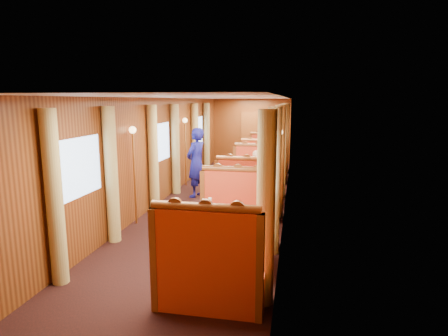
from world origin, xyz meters
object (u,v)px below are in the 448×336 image
(banquette_far_fwd, at_px, (262,169))
(banquette_near_fwd, at_px, (209,274))
(banquette_mid_fwd, at_px, (247,199))
(tea_tray, at_px, (215,221))
(rose_vase_mid, at_px, (254,166))
(table_far, at_px, (265,165))
(passenger, at_px, (256,169))
(teapot_left, at_px, (209,218))
(banquette_near_aft, at_px, (236,221))
(table_near, at_px, (225,246))
(banquette_far_aft, at_px, (267,159))
(table_mid, at_px, (253,190))
(teapot_right, at_px, (223,220))
(rose_vase_far, at_px, (265,148))
(banquette_mid_aft, at_px, (257,179))
(teapot_back, at_px, (218,215))
(steward, at_px, (196,163))
(fruit_plate, at_px, (244,224))

(banquette_far_fwd, bearing_deg, banquette_near_fwd, -90.00)
(banquette_mid_fwd, xyz_separation_m, tea_tray, (-0.14, -2.53, 0.33))
(tea_tray, distance_m, rose_vase_mid, 3.58)
(table_far, relative_size, passenger, 1.38)
(banquette_mid_fwd, relative_size, teapot_left, 8.10)
(banquette_near_aft, distance_m, rose_vase_mid, 2.57)
(table_near, height_order, banquette_near_fwd, banquette_near_fwd)
(banquette_far_fwd, height_order, banquette_far_aft, same)
(banquette_near_fwd, distance_m, rose_vase_mid, 4.57)
(banquette_far_fwd, distance_m, rose_vase_mid, 2.51)
(banquette_near_fwd, bearing_deg, table_mid, 90.00)
(passenger, bearing_deg, teapot_right, -90.12)
(teapot_left, height_order, rose_vase_far, rose_vase_far)
(banquette_far_aft, distance_m, rose_vase_far, 1.11)
(teapot_left, height_order, rose_vase_mid, rose_vase_mid)
(teapot_left, xyz_separation_m, rose_vase_mid, (0.22, 3.66, 0.11))
(table_mid, height_order, banquette_far_aft, banquette_far_aft)
(banquette_mid_aft, xyz_separation_m, teapot_right, (-0.01, -4.66, 0.38))
(banquette_mid_aft, distance_m, teapot_back, 4.45)
(table_near, bearing_deg, steward, 110.47)
(table_near, height_order, banquette_far_aft, banquette_far_aft)
(table_far, distance_m, passenger, 2.80)
(banquette_mid_aft, relative_size, teapot_right, 9.39)
(banquette_far_aft, relative_size, fruit_plate, 6.33)
(banquette_near_aft, height_order, banquette_far_fwd, same)
(banquette_near_aft, distance_m, tea_tray, 1.12)
(banquette_near_aft, distance_m, passenger, 3.22)
(banquette_near_aft, xyz_separation_m, banquette_mid_fwd, (0.00, 1.47, 0.00))
(banquette_mid_aft, distance_m, fruit_plate, 4.69)
(table_near, relative_size, rose_vase_mid, 2.92)
(banquette_mid_aft, xyz_separation_m, table_far, (0.00, 2.49, -0.05))
(banquette_near_aft, height_order, rose_vase_mid, banquette_near_aft)
(banquette_far_aft, height_order, passenger, banquette_far_aft)
(banquette_near_fwd, relative_size, rose_vase_mid, 3.72)
(banquette_near_aft, distance_m, banquette_mid_aft, 3.50)
(banquette_far_aft, height_order, fruit_plate, banquette_far_aft)
(teapot_back, distance_m, passenger, 4.14)
(banquette_mid_fwd, height_order, banquette_far_fwd, same)
(banquette_far_aft, bearing_deg, table_near, -90.00)
(banquette_mid_aft, relative_size, teapot_back, 8.79)
(table_near, relative_size, banquette_near_aft, 0.78)
(banquette_near_fwd, height_order, steward, steward)
(rose_vase_far, bearing_deg, banquette_near_fwd, -89.96)
(table_mid, bearing_deg, banquette_near_aft, -90.00)
(rose_vase_far, bearing_deg, table_far, -75.67)
(teapot_right, relative_size, passenger, 0.19)
(table_mid, relative_size, rose_vase_mid, 2.92)
(teapot_back, xyz_separation_m, rose_vase_mid, (0.13, 3.45, 0.12))
(banquette_far_aft, bearing_deg, teapot_back, -90.85)
(banquette_mid_fwd, bearing_deg, rose_vase_far, 90.08)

